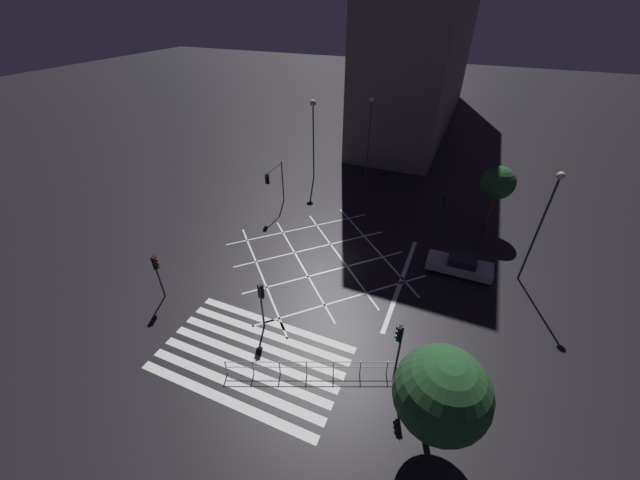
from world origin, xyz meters
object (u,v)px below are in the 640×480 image
at_px(traffic_light_median_south, 262,297).
at_px(waiting_car, 460,265).
at_px(traffic_light_se_main, 398,343).
at_px(street_lamp_far, 546,211).
at_px(traffic_light_nw_cross, 274,178).
at_px(traffic_light_sw_main, 157,269).
at_px(traffic_light_ne_main, 443,208).
at_px(street_lamp_west, 369,132).
at_px(street_tree_near, 498,183).
at_px(street_tree_far, 441,394).
at_px(street_lamp_east, 313,118).

height_order(traffic_light_median_south, waiting_car, traffic_light_median_south).
height_order(traffic_light_se_main, street_lamp_far, street_lamp_far).
distance_m(traffic_light_nw_cross, traffic_light_sw_main, 13.60).
relative_size(traffic_light_nw_cross, street_lamp_far, 0.50).
height_order(traffic_light_ne_main, traffic_light_sw_main, traffic_light_ne_main).
distance_m(traffic_light_sw_main, street_lamp_west, 22.84).
distance_m(traffic_light_median_south, street_tree_near, 21.13).
relative_size(traffic_light_ne_main, street_tree_far, 0.62).
bearing_deg(street_lamp_west, traffic_light_se_main, -69.32).
xyz_separation_m(traffic_light_se_main, street_lamp_east, (-13.99, 21.36, 3.53)).
relative_size(traffic_light_sw_main, street_lamp_far, 0.41).
bearing_deg(street_lamp_west, traffic_light_ne_main, -37.71).
xyz_separation_m(traffic_light_nw_cross, traffic_light_median_south, (6.42, -13.10, -0.67)).
relative_size(traffic_light_nw_cross, street_tree_far, 0.71).
distance_m(traffic_light_se_main, waiting_car, 11.03).
bearing_deg(traffic_light_sw_main, traffic_light_nw_cross, 85.87).
bearing_deg(traffic_light_ne_main, street_tree_near, -141.52).
relative_size(traffic_light_median_south, street_lamp_far, 0.40).
xyz_separation_m(traffic_light_median_south, street_lamp_far, (14.48, 10.87, 3.22)).
relative_size(traffic_light_ne_main, traffic_light_nw_cross, 0.88).
distance_m(traffic_light_ne_main, traffic_light_sw_main, 21.67).
bearing_deg(street_tree_far, traffic_light_ne_main, 96.17).
bearing_deg(street_tree_far, street_lamp_east, 124.00).
relative_size(traffic_light_sw_main, street_lamp_east, 0.41).
bearing_deg(street_lamp_far, street_tree_far, -106.69).
height_order(street_lamp_east, street_tree_far, street_lamp_east).
xyz_separation_m(traffic_light_ne_main, waiting_car, (2.09, -4.47, -1.92)).
xyz_separation_m(traffic_light_nw_cross, traffic_light_se_main, (14.50, -13.68, -0.15)).
distance_m(traffic_light_se_main, street_lamp_east, 25.77).
bearing_deg(traffic_light_nw_cross, street_tree_near, 102.88).
xyz_separation_m(traffic_light_median_south, waiting_car, (10.45, 9.96, -1.70)).
xyz_separation_m(traffic_light_ne_main, street_lamp_west, (-8.40, 6.49, 3.14)).
height_order(street_lamp_far, street_tree_far, street_lamp_far).
distance_m(street_lamp_east, street_tree_far, 29.04).
bearing_deg(traffic_light_median_south, waiting_car, -46.35).
height_order(traffic_light_sw_main, traffic_light_se_main, traffic_light_se_main).
height_order(street_lamp_far, street_tree_near, street_lamp_far).
bearing_deg(street_lamp_far, street_lamp_west, 145.31).
xyz_separation_m(traffic_light_sw_main, traffic_light_se_main, (15.48, -0.13, 0.44)).
bearing_deg(traffic_light_ne_main, traffic_light_sw_main, 43.36).
relative_size(street_lamp_east, street_lamp_far, 1.00).
relative_size(street_lamp_far, street_tree_near, 1.48).
bearing_deg(street_tree_far, street_lamp_far, 73.31).
relative_size(traffic_light_se_main, traffic_light_median_south, 1.23).
xyz_separation_m(traffic_light_ne_main, traffic_light_se_main, (-0.28, -15.01, 0.30)).
bearing_deg(street_lamp_east, traffic_light_nw_cross, -93.80).
bearing_deg(street_tree_far, traffic_light_nw_cross, 135.65).
xyz_separation_m(traffic_light_sw_main, traffic_light_median_south, (7.40, 0.45, -0.08)).
bearing_deg(traffic_light_sw_main, street_tree_far, -8.88).
bearing_deg(traffic_light_sw_main, street_tree_near, 42.50).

